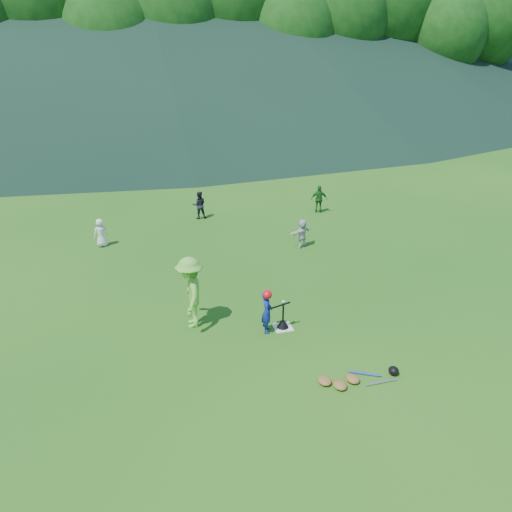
# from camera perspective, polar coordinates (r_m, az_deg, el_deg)

# --- Properties ---
(ground) EXTENTS (120.00, 120.00, 0.00)m
(ground) POSITION_cam_1_polar(r_m,az_deg,el_deg) (12.66, 3.08, -8.18)
(ground) COLOR #175312
(ground) RESTS_ON ground
(home_plate) EXTENTS (0.45, 0.45, 0.02)m
(home_plate) POSITION_cam_1_polar(r_m,az_deg,el_deg) (12.66, 3.08, -8.14)
(home_plate) COLOR silver
(home_plate) RESTS_ON ground
(baseball) EXTENTS (0.08, 0.08, 0.08)m
(baseball) POSITION_cam_1_polar(r_m,az_deg,el_deg) (12.29, 3.15, -5.26)
(baseball) COLOR white
(baseball) RESTS_ON batting_tee
(batter_child) EXTENTS (0.37, 0.46, 1.11)m
(batter_child) POSITION_cam_1_polar(r_m,az_deg,el_deg) (12.22, 1.25, -6.39)
(batter_child) COLOR navy
(batter_child) RESTS_ON ground
(adult_coach) EXTENTS (0.84, 1.28, 1.85)m
(adult_coach) POSITION_cam_1_polar(r_m,az_deg,el_deg) (12.41, -7.51, -4.16)
(adult_coach) COLOR #68BC37
(adult_coach) RESTS_ON ground
(fielder_a) EXTENTS (0.56, 0.44, 0.99)m
(fielder_a) POSITION_cam_1_polar(r_m,az_deg,el_deg) (17.97, -17.31, 2.55)
(fielder_a) COLOR silver
(fielder_a) RESTS_ON ground
(fielder_b) EXTENTS (0.57, 0.46, 1.11)m
(fielder_b) POSITION_cam_1_polar(r_m,az_deg,el_deg) (19.98, -6.50, 5.81)
(fielder_b) COLOR black
(fielder_b) RESTS_ON ground
(fielder_c) EXTENTS (0.72, 0.47, 1.13)m
(fielder_c) POSITION_cam_1_polar(r_m,az_deg,el_deg) (20.71, 7.23, 6.47)
(fielder_c) COLOR #1A581B
(fielder_c) RESTS_ON ground
(fielder_d) EXTENTS (0.98, 0.64, 1.01)m
(fielder_d) POSITION_cam_1_polar(r_m,az_deg,el_deg) (17.17, 5.27, 2.61)
(fielder_d) COLOR silver
(fielder_d) RESTS_ON ground
(batting_tee) EXTENTS (0.30, 0.30, 0.68)m
(batting_tee) POSITION_cam_1_polar(r_m,az_deg,el_deg) (12.60, 3.09, -7.68)
(batting_tee) COLOR black
(batting_tee) RESTS_ON home_plate
(batter_gear) EXTENTS (0.73, 0.27, 0.47)m
(batter_gear) POSITION_cam_1_polar(r_m,az_deg,el_deg) (12.01, 1.39, -4.54)
(batter_gear) COLOR red
(batter_gear) RESTS_ON ground
(equipment_pile) EXTENTS (1.80, 0.60, 0.19)m
(equipment_pile) POSITION_cam_1_polar(r_m,az_deg,el_deg) (11.06, 11.05, -13.63)
(equipment_pile) COLOR olive
(equipment_pile) RESTS_ON ground
(outfield_fence) EXTENTS (70.07, 0.08, 1.33)m
(outfield_fence) POSITION_cam_1_polar(r_m,az_deg,el_deg) (38.76, -10.54, 14.64)
(outfield_fence) COLOR gray
(outfield_fence) RESTS_ON ground
(tree_line) EXTENTS (70.04, 11.40, 14.82)m
(tree_line) POSITION_cam_1_polar(r_m,az_deg,el_deg) (44.14, -11.92, 25.44)
(tree_line) COLOR #382314
(tree_line) RESTS_ON ground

